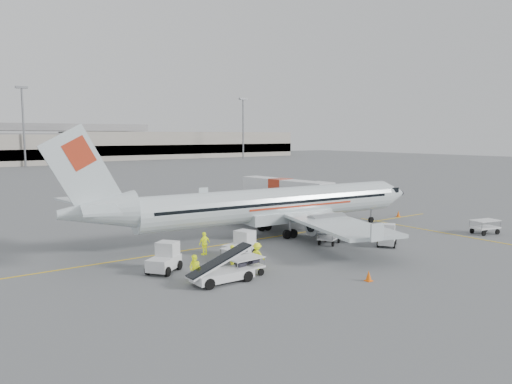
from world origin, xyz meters
The scene contains 24 objects.
ground centered at (0.00, 0.00, 0.00)m, with size 360.00×360.00×0.00m, color #56595B.
stripe_lead centered at (0.00, 0.00, 0.01)m, with size 44.00×0.20×0.01m, color yellow.
stripe_cross centered at (14.00, -8.00, 0.01)m, with size 0.20×20.00×0.01m, color yellow.
terminal_east centered at (70.00, 145.00, 5.00)m, with size 90.00×26.00×10.00m, color gray, non-canonical shape.
parking_garage centered at (25.00, 160.00, 7.00)m, with size 62.00×24.00×14.00m, color slate, non-canonical shape.
mast_center centered at (5.00, 118.00, 11.00)m, with size 3.20×1.20×22.00m, color slate, non-canonical shape.
mast_east centered at (80.00, 118.00, 11.00)m, with size 3.20×1.20×22.00m, color slate, non-canonical shape.
aircraft centered at (1.33, 0.67, 4.72)m, with size 34.22×26.82×9.43m, color silver, non-canonical shape.
jet_bridge centered at (9.76, 10.45, 1.95)m, with size 2.78×14.85×3.90m, color silver, non-canonical shape.
belt_loader centered at (-10.50, -8.78, 1.35)m, with size 4.99×1.87×2.70m, color silver, non-canonical shape.
tug_fore centered at (5.60, -8.15, 0.84)m, with size 2.19×1.25×1.69m, color silver, non-canonical shape.
tug_mid centered at (-6.10, -4.26, 0.95)m, with size 2.45×1.40×1.89m, color silver, non-canonical shape.
tug_aft centered at (-12.32, -4.57, 0.95)m, with size 2.45×1.40×1.89m, color silver, non-canonical shape.
cart_loaded_a centered at (-8.55, -8.39, 0.60)m, with size 2.30×1.36×1.20m, color silver, non-canonical shape.
cart_loaded_b centered at (-7.08, -5.24, 0.53)m, with size 2.03×1.20×1.06m, color silver, non-canonical shape.
cart_empty_a centered at (2.31, -4.94, 0.58)m, with size 2.21×1.30×1.15m, color silver, non-canonical shape.
cart_empty_b centered at (16.57, -10.28, 0.64)m, with size 2.47×1.46×1.29m, color silver, non-canonical shape.
cone_nose centered at (18.11, 0.37, 0.34)m, with size 0.41×0.41×0.67m, color #FE6009.
cone_port centered at (4.00, 10.73, 0.32)m, with size 0.40×0.40×0.65m, color #FE6009.
cone_stbd centered at (-3.17, -13.83, 0.34)m, with size 0.42×0.42×0.68m, color #FE6009.
crew_a centered at (-8.19, -6.46, 0.79)m, with size 0.58×0.38×1.58m, color #EEFF18.
crew_b centered at (-11.72, -7.60, 0.82)m, with size 0.80×0.62×1.65m, color #EEFF18.
crew_c centered at (-6.98, -7.55, 0.89)m, with size 1.14×0.66×1.77m, color #EEFF18.
crew_d centered at (-7.77, -2.07, 0.86)m, with size 1.01×0.42×1.73m, color #EEFF18.
Camera 1 is at (-26.30, -33.52, 8.87)m, focal length 35.00 mm.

